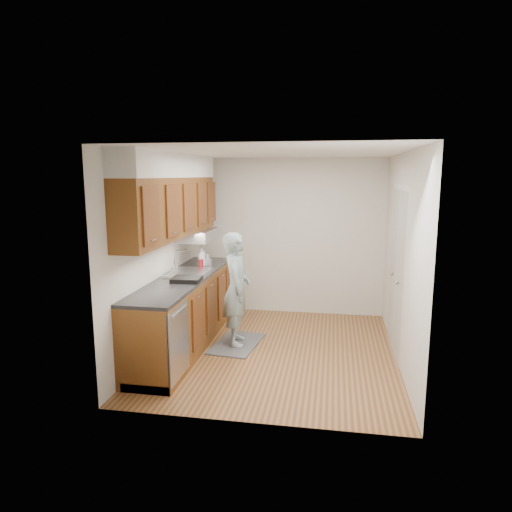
{
  "coord_description": "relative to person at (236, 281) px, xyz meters",
  "views": [
    {
      "loc": [
        0.69,
        -5.52,
        2.23
      ],
      "look_at": [
        -0.3,
        0.25,
        1.19
      ],
      "focal_mm": 32.0,
      "sensor_mm": 36.0,
      "label": 1
    }
  ],
  "objects": [
    {
      "name": "wall_back",
      "position": [
        0.54,
        1.6,
        0.39
      ],
      "size": [
        3.0,
        0.02,
        2.5
      ],
      "primitive_type": "cube",
      "color": "silver",
      "rests_on": "floor"
    },
    {
      "name": "person",
      "position": [
        0.0,
        0.0,
        0.0
      ],
      "size": [
        0.52,
        0.67,
        1.69
      ],
      "primitive_type": "imported",
      "rotation": [
        0.0,
        0.0,
        1.79
      ],
      "color": "#8AA4A8",
      "rests_on": "floor_mat"
    },
    {
      "name": "upper_cabinets",
      "position": [
        -0.79,
        -0.11,
        1.09
      ],
      "size": [
        0.47,
        2.8,
        1.21
      ],
      "color": "brown",
      "rests_on": "wall_left"
    },
    {
      "name": "dish_rack",
      "position": [
        -0.53,
        -0.43,
        0.11
      ],
      "size": [
        0.36,
        0.31,
        0.06
      ],
      "primitive_type": "cube",
      "rotation": [
        0.0,
        0.0,
        0.05
      ],
      "color": "black",
      "rests_on": "counter"
    },
    {
      "name": "wall_right",
      "position": [
        2.04,
        -0.15,
        0.39
      ],
      "size": [
        0.02,
        3.5,
        2.5
      ],
      "primitive_type": "cube",
      "color": "silver",
      "rests_on": "floor"
    },
    {
      "name": "ceiling",
      "position": [
        0.54,
        -0.15,
        1.64
      ],
      "size": [
        3.5,
        3.5,
        0.0
      ],
      "primitive_type": "plane",
      "rotation": [
        3.14,
        0.0,
        0.0
      ],
      "color": "white",
      "rests_on": "wall_left"
    },
    {
      "name": "wall_left",
      "position": [
        -0.96,
        -0.15,
        0.39
      ],
      "size": [
        0.02,
        3.5,
        2.5
      ],
      "primitive_type": "cube",
      "color": "silver",
      "rests_on": "floor"
    },
    {
      "name": "steel_can",
      "position": [
        -0.49,
        0.49,
        0.14
      ],
      "size": [
        0.08,
        0.08,
        0.13
      ],
      "primitive_type": "cylinder",
      "rotation": [
        0.0,
        0.0,
        0.21
      ],
      "color": "#A5A5AA",
      "rests_on": "counter"
    },
    {
      "name": "soap_bottle_a",
      "position": [
        -0.61,
        0.5,
        0.22
      ],
      "size": [
        0.14,
        0.14,
        0.29
      ],
      "primitive_type": "imported",
      "rotation": [
        0.0,
        0.0,
        0.34
      ],
      "color": "silver",
      "rests_on": "counter"
    },
    {
      "name": "floor",
      "position": [
        0.54,
        -0.15,
        -0.86
      ],
      "size": [
        3.5,
        3.5,
        0.0
      ],
      "primitive_type": "plane",
      "color": "#966639",
      "rests_on": "ground"
    },
    {
      "name": "soda_can",
      "position": [
        -0.6,
        0.43,
        0.14
      ],
      "size": [
        0.08,
        0.08,
        0.12
      ],
      "primitive_type": "cylinder",
      "rotation": [
        0.0,
        0.0,
        -0.3
      ],
      "color": "maroon",
      "rests_on": "counter"
    },
    {
      "name": "closet_door",
      "position": [
        2.03,
        0.15,
        0.16
      ],
      "size": [
        0.02,
        1.22,
        2.05
      ],
      "primitive_type": "cube",
      "color": "silver",
      "rests_on": "wall_right"
    },
    {
      "name": "counter",
      "position": [
        -0.66,
        -0.15,
        -0.37
      ],
      "size": [
        0.64,
        2.8,
        1.3
      ],
      "color": "brown",
      "rests_on": "floor"
    },
    {
      "name": "floor_mat",
      "position": [
        0.0,
        -0.0,
        -0.85
      ],
      "size": [
        0.66,
        0.99,
        0.02
      ],
      "primitive_type": "cube",
      "rotation": [
        0.0,
        0.0,
        -0.13
      ],
      "color": "slate",
      "rests_on": "floor"
    },
    {
      "name": "soap_bottle_b",
      "position": [
        -0.53,
        0.54,
        0.17
      ],
      "size": [
        0.11,
        0.11,
        0.18
      ],
      "primitive_type": "imported",
      "rotation": [
        0.0,
        0.0,
        -0.7
      ],
      "color": "silver",
      "rests_on": "counter"
    }
  ]
}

